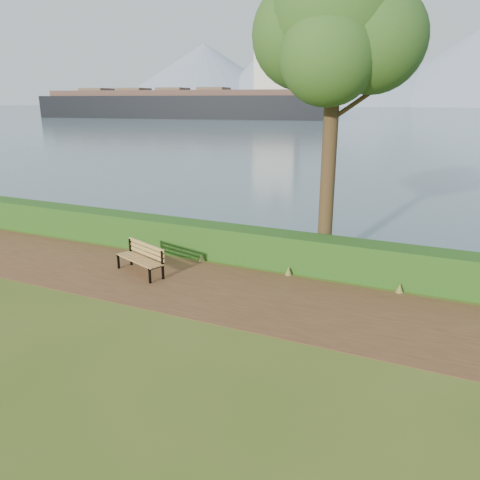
% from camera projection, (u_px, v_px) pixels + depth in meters
% --- Properties ---
extents(ground, '(140.00, 140.00, 0.00)m').
position_uv_depth(ground, '(200.00, 292.00, 11.62)').
color(ground, '#415317').
rests_on(ground, ground).
extents(path, '(40.00, 3.40, 0.01)m').
position_uv_depth(path, '(206.00, 288.00, 11.88)').
color(path, '#55321D').
rests_on(path, ground).
extents(hedge, '(32.00, 0.85, 1.00)m').
position_uv_depth(hedge, '(243.00, 245.00, 13.73)').
color(hedge, '#144012').
rests_on(hedge, ground).
extents(water, '(700.00, 510.00, 0.00)m').
position_uv_depth(water, '(452.00, 109.00, 237.71)').
color(water, '#3E5165').
rests_on(water, ground).
extents(mountains, '(585.00, 190.00, 70.00)m').
position_uv_depth(mountains, '(448.00, 69.00, 360.43)').
color(mountains, '#7C8CA5').
rests_on(mountains, ground).
extents(bench, '(1.73, 1.04, 0.84)m').
position_uv_depth(bench, '(142.00, 257.00, 12.76)').
color(bench, black).
rests_on(bench, ground).
extents(tree, '(4.47, 3.76, 8.60)m').
position_uv_depth(tree, '(335.00, 25.00, 11.71)').
color(tree, '#332315').
rests_on(tree, ground).
extents(cargo_ship, '(78.63, 23.64, 23.58)m').
position_uv_depth(cargo_ship, '(193.00, 104.00, 119.25)').
color(cargo_ship, black).
rests_on(cargo_ship, ground).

